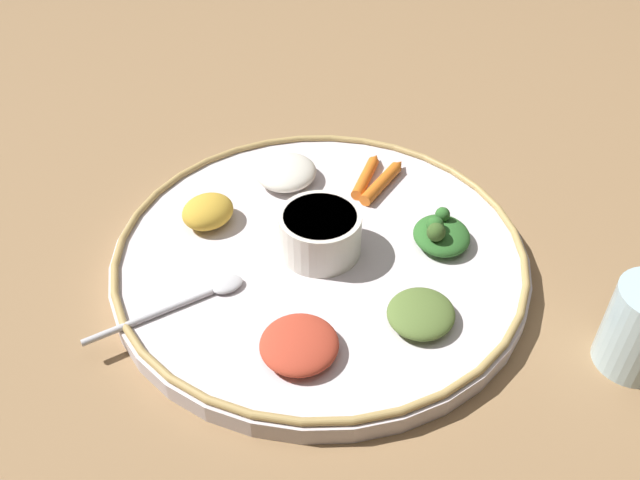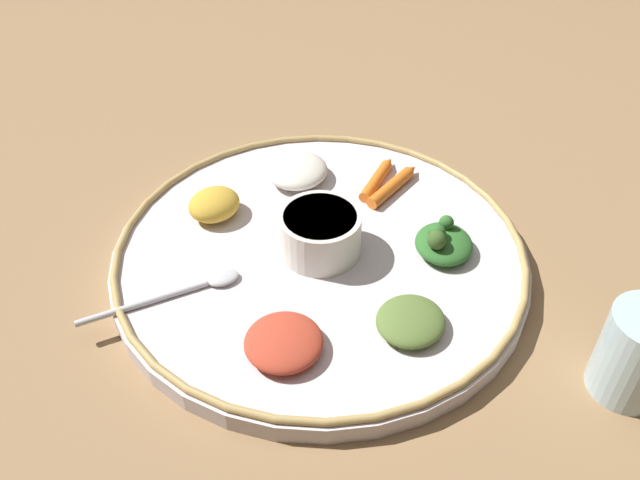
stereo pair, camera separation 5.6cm
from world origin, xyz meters
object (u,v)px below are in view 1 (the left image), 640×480
(center_bowl, at_px, (320,232))
(carrot_outer, at_px, (367,175))
(greens_pile, at_px, (441,234))
(carrot_near_spoon, at_px, (383,181))
(spoon, at_px, (191,299))

(center_bowl, bearing_deg, carrot_outer, -8.74)
(greens_pile, relative_size, carrot_outer, 0.91)
(center_bowl, height_order, greens_pile, center_bowl)
(greens_pile, bearing_deg, carrot_outer, 47.42)
(greens_pile, distance_m, carrot_near_spoon, 0.12)
(center_bowl, relative_size, spoon, 0.68)
(center_bowl, xyz_separation_m, carrot_near_spoon, (0.13, -0.04, -0.02))
(carrot_near_spoon, relative_size, carrot_outer, 1.05)
(carrot_near_spoon, bearing_deg, center_bowl, 161.83)
(spoon, xyz_separation_m, greens_pile, (0.16, -0.23, 0.01))
(center_bowl, xyz_separation_m, greens_pile, (0.05, -0.13, -0.01))
(greens_pile, height_order, carrot_near_spoon, greens_pile)
(center_bowl, height_order, carrot_outer, center_bowl)
(center_bowl, xyz_separation_m, carrot_outer, (0.14, -0.02, -0.02))
(spoon, bearing_deg, carrot_outer, -26.90)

